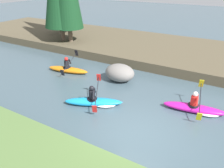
% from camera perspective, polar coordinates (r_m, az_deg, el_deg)
% --- Properties ---
extents(ground_plane, '(90.00, 90.00, 0.00)m').
position_cam_1_polar(ground_plane, '(8.73, 6.58, -12.82)').
color(ground_plane, '#425660').
extents(riverbank_far, '(44.00, 8.04, 0.61)m').
position_cam_1_polar(riverbank_far, '(17.21, 20.29, 7.18)').
color(riverbank_far, brown).
rests_on(riverbank_far, ground).
extents(kayaker_lead, '(2.79, 2.06, 1.20)m').
position_cam_1_polar(kayaker_lead, '(10.50, 21.26, -5.91)').
color(kayaker_lead, '#C61999').
rests_on(kayaker_lead, ground).
extents(kayaker_middle, '(2.68, 1.93, 1.20)m').
position_cam_1_polar(kayaker_middle, '(10.33, -4.26, -4.53)').
color(kayaker_middle, '#1993D6').
rests_on(kayaker_middle, ground).
extents(kayaker_trailing, '(2.79, 2.06, 1.20)m').
position_cam_1_polar(kayaker_trailing, '(14.09, -11.38, 3.86)').
color(kayaker_trailing, orange).
rests_on(kayaker_trailing, ground).
extents(boulder_midstream, '(1.75, 1.37, 0.99)m').
position_cam_1_polar(boulder_midstream, '(12.60, 2.03, 2.98)').
color(boulder_midstream, gray).
rests_on(boulder_midstream, ground).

